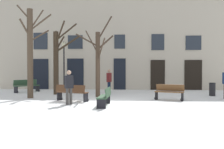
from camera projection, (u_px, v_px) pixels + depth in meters
ground_plane at (110, 101)px, 14.07m from camera, size 31.48×31.48×0.00m
building_facade at (117, 39)px, 21.97m from camera, size 19.68×0.60×8.18m
tree_right_of_center at (30, 51)px, 15.51m from camera, size 1.94×1.48×5.35m
tree_near_facade at (98, 60)px, 16.02m from camera, size 2.29×1.98×4.97m
tree_left_of_center at (57, 59)px, 17.72m from camera, size 1.77×2.48×4.77m
streetlamp at (64, 60)px, 20.74m from camera, size 0.30×0.30×3.82m
litter_bin at (212, 89)px, 16.80m from camera, size 0.41×0.41×0.82m
bench_by_litter_bin at (72, 92)px, 14.04m from camera, size 1.82×1.07×0.87m
bench_back_to_back_right at (27, 86)px, 19.43m from camera, size 1.54×1.79×0.91m
bench_near_center_tree at (105, 96)px, 12.29m from camera, size 0.53×1.87×0.84m
bench_near_lamp at (169, 92)px, 14.53m from camera, size 1.60×1.00×0.86m
person_near_bench at (109, 80)px, 18.38m from camera, size 0.34×0.43×1.67m
person_crossing_plaza at (69, 86)px, 12.71m from camera, size 0.44×0.39×1.63m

